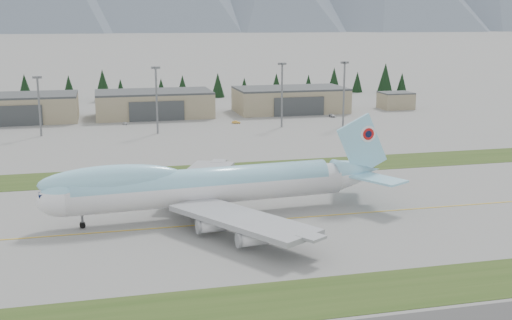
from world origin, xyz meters
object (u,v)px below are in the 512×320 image
object	(u,v)px
service_vehicle_a	(125,124)
service_vehicle_b	(236,123)
hangar_left	(16,108)
hangar_right	(290,100)
boeing_747_freighter	(205,185)
service_vehicle_c	(332,117)
hangar_center	(154,104)

from	to	relation	value
service_vehicle_a	service_vehicle_b	size ratio (longest dim) A/B	0.90
hangar_left	hangar_right	world-z (taller)	same
boeing_747_freighter	service_vehicle_b	world-z (taller)	boeing_747_freighter
service_vehicle_a	service_vehicle_c	distance (m)	85.34
service_vehicle_a	service_vehicle_c	bearing A→B (deg)	-28.71
hangar_center	service_vehicle_a	xyz separation A→B (m)	(-12.89, -18.64, -5.39)
boeing_747_freighter	hangar_center	world-z (taller)	boeing_747_freighter
hangar_right	service_vehicle_b	world-z (taller)	hangar_right
boeing_747_freighter	hangar_left	bearing A→B (deg)	106.07
hangar_right	service_vehicle_c	xyz separation A→B (m)	(12.44, -19.71, -5.39)
boeing_747_freighter	hangar_center	xyz separation A→B (m)	(1.65, 144.10, -1.24)
service_vehicle_c	boeing_747_freighter	bearing A→B (deg)	-126.19
hangar_left	service_vehicle_c	size ratio (longest dim) A/B	11.19
hangar_right	service_vehicle_b	distance (m)	40.64
boeing_747_freighter	service_vehicle_a	distance (m)	126.14
hangar_center	hangar_left	bearing A→B (deg)	180.00
hangar_center	service_vehicle_c	size ratio (longest dim) A/B	11.19
hangar_right	service_vehicle_a	bearing A→B (deg)	-165.66
hangar_left	service_vehicle_c	world-z (taller)	hangar_left
hangar_center	service_vehicle_b	distance (m)	40.23
hangar_left	hangar_center	distance (m)	55.00
hangar_left	hangar_right	xyz separation A→B (m)	(115.00, 0.00, 0.00)
hangar_right	service_vehicle_b	bearing A→B (deg)	-138.74
hangar_center	service_vehicle_b	size ratio (longest dim) A/B	14.40
boeing_747_freighter	hangar_right	distance (m)	156.74
service_vehicle_a	service_vehicle_b	xyz separation A→B (m)	(42.61, -7.93, 0.00)
hangar_center	hangar_right	distance (m)	60.00
hangar_center	service_vehicle_c	world-z (taller)	hangar_center
boeing_747_freighter	hangar_center	bearing A→B (deg)	85.10
hangar_center	hangar_right	world-z (taller)	same
hangar_left	service_vehicle_b	distance (m)	88.95
hangar_right	boeing_747_freighter	bearing A→B (deg)	-113.16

